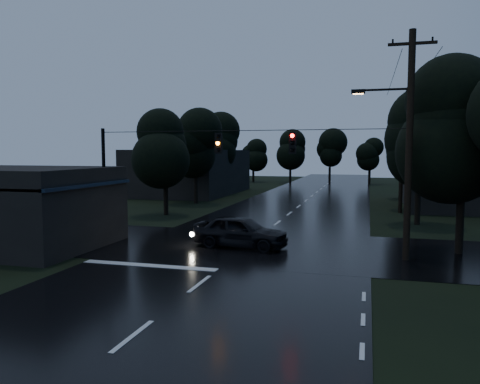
% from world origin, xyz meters
% --- Properties ---
extents(ground, '(160.00, 160.00, 0.00)m').
position_xyz_m(ground, '(0.00, 0.00, 0.00)').
color(ground, black).
rests_on(ground, ground).
extents(main_road, '(12.00, 120.00, 0.02)m').
position_xyz_m(main_road, '(0.00, 30.00, 0.00)').
color(main_road, black).
rests_on(main_road, ground).
extents(cross_street, '(60.00, 9.00, 0.02)m').
position_xyz_m(cross_street, '(0.00, 12.00, 0.00)').
color(cross_street, black).
rests_on(cross_street, ground).
extents(building_far_right, '(10.00, 14.00, 4.40)m').
position_xyz_m(building_far_right, '(14.00, 34.00, 2.20)').
color(building_far_right, black).
rests_on(building_far_right, ground).
extents(building_far_left, '(10.00, 16.00, 5.00)m').
position_xyz_m(building_far_left, '(-14.00, 40.00, 2.50)').
color(building_far_left, black).
rests_on(building_far_left, ground).
extents(utility_pole_main, '(3.50, 0.30, 10.00)m').
position_xyz_m(utility_pole_main, '(7.41, 11.00, 5.26)').
color(utility_pole_main, black).
rests_on(utility_pole_main, ground).
extents(utility_pole_far, '(2.00, 0.30, 7.50)m').
position_xyz_m(utility_pole_far, '(8.30, 28.00, 3.88)').
color(utility_pole_far, black).
rests_on(utility_pole_far, ground).
extents(anchor_pole_left, '(0.18, 0.18, 6.00)m').
position_xyz_m(anchor_pole_left, '(-7.50, 11.00, 3.00)').
color(anchor_pole_left, black).
rests_on(anchor_pole_left, ground).
extents(span_signals, '(15.00, 0.37, 1.12)m').
position_xyz_m(span_signals, '(0.56, 10.99, 5.24)').
color(span_signals, black).
rests_on(span_signals, ground).
extents(tree_corner_near, '(4.48, 4.48, 9.44)m').
position_xyz_m(tree_corner_near, '(10.00, 13.00, 5.99)').
color(tree_corner_near, black).
rests_on(tree_corner_near, ground).
extents(tree_left_a, '(3.92, 3.92, 8.26)m').
position_xyz_m(tree_left_a, '(-9.00, 22.00, 5.24)').
color(tree_left_a, black).
rests_on(tree_left_a, ground).
extents(tree_left_b, '(4.20, 4.20, 8.85)m').
position_xyz_m(tree_left_b, '(-9.60, 30.00, 5.62)').
color(tree_left_b, black).
rests_on(tree_left_b, ground).
extents(tree_left_c, '(4.48, 4.48, 9.44)m').
position_xyz_m(tree_left_c, '(-10.20, 40.00, 5.99)').
color(tree_left_c, black).
rests_on(tree_left_c, ground).
extents(tree_right_a, '(4.20, 4.20, 8.85)m').
position_xyz_m(tree_right_a, '(9.00, 22.00, 5.62)').
color(tree_right_a, black).
rests_on(tree_right_a, ground).
extents(tree_right_b, '(4.48, 4.48, 9.44)m').
position_xyz_m(tree_right_b, '(9.60, 30.00, 5.99)').
color(tree_right_b, black).
rests_on(tree_right_b, ground).
extents(tree_right_c, '(4.76, 4.76, 10.03)m').
position_xyz_m(tree_right_c, '(10.20, 40.00, 6.37)').
color(tree_right_c, black).
rests_on(tree_right_c, ground).
extents(car, '(4.99, 2.51, 1.63)m').
position_xyz_m(car, '(-0.30, 11.71, 0.82)').
color(car, black).
rests_on(car, ground).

